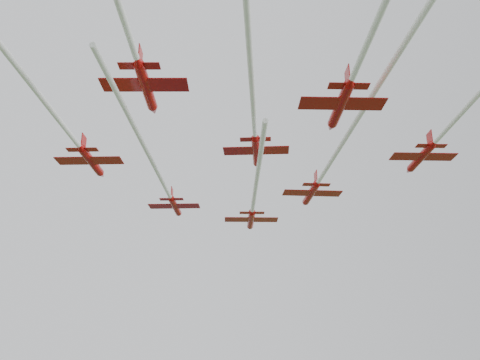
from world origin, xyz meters
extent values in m
cylinder|color=#AE0A0A|center=(3.46, 15.58, 48.38)|extent=(2.55, 9.32, 1.20)
cone|color=#AE0A0A|center=(4.29, 21.12, 48.38)|extent=(1.47, 2.11, 1.20)
cone|color=#AE0A0A|center=(2.68, 10.36, 48.38)|extent=(1.27, 1.45, 1.09)
ellipsoid|color=black|center=(3.78, 17.73, 48.81)|extent=(0.60, 1.09, 0.35)
cube|color=#AE0A0A|center=(3.33, 14.72, 48.10)|extent=(9.89, 4.21, 0.11)
cube|color=#AE0A0A|center=(2.83, 11.38, 48.38)|extent=(4.50, 1.93, 0.09)
cube|color=#AE0A0A|center=(2.87, 11.60, 49.57)|extent=(0.40, 1.95, 2.18)
cylinder|color=silver|center=(0.05, -7.26, 48.32)|extent=(5.73, 34.15, 0.65)
cylinder|color=#AE0A0A|center=(-10.84, 5.93, 47.20)|extent=(2.59, 7.84, 1.01)
cone|color=#AE0A0A|center=(-9.87, 10.55, 47.20)|extent=(1.33, 1.82, 1.01)
cone|color=#AE0A0A|center=(-11.76, 1.58, 47.20)|extent=(1.12, 1.27, 0.92)
ellipsoid|color=black|center=(-10.46, 7.72, 47.57)|extent=(0.56, 0.93, 0.29)
cube|color=#AE0A0A|center=(-10.99, 5.21, 46.97)|extent=(8.39, 4.00, 0.09)
cube|color=#AE0A0A|center=(-11.58, 2.43, 47.20)|extent=(3.82, 1.83, 0.07)
cube|color=#AE0A0A|center=(-11.54, 2.61, 48.21)|extent=(0.43, 1.63, 1.83)
cylinder|color=silver|center=(-15.95, -18.35, 47.16)|extent=(8.72, 38.99, 0.55)
cylinder|color=#AE0A0A|center=(11.50, 4.29, 50.12)|extent=(2.06, 9.34, 1.20)
cone|color=#AE0A0A|center=(12.03, 9.89, 50.12)|extent=(1.38, 2.07, 1.20)
cone|color=#AE0A0A|center=(11.01, -0.97, 50.12)|extent=(1.21, 1.40, 1.09)
ellipsoid|color=black|center=(11.71, 6.47, 50.56)|extent=(0.55, 1.07, 0.35)
cube|color=#AE0A0A|center=(11.42, 3.43, 49.85)|extent=(9.82, 3.72, 0.11)
cube|color=#AE0A0A|center=(11.11, 0.06, 50.12)|extent=(4.47, 1.71, 0.09)
cube|color=#AE0A0A|center=(11.13, 0.28, 51.32)|extent=(0.29, 1.97, 2.18)
cylinder|color=silver|center=(8.50, -27.83, 50.07)|extent=(5.56, 52.58, 0.65)
cylinder|color=#AE0A0A|center=(-23.15, -5.64, 49.51)|extent=(2.86, 8.80, 1.13)
cone|color=#AE0A0A|center=(-22.09, -0.45, 49.51)|extent=(1.48, 2.04, 1.13)
cone|color=#AE0A0A|center=(-24.15, -10.53, 49.51)|extent=(1.26, 1.42, 1.03)
ellipsoid|color=black|center=(-22.74, -3.63, 49.92)|extent=(0.62, 1.04, 0.33)
cube|color=#AE0A0A|center=(-23.32, -6.45, 49.25)|extent=(9.41, 4.44, 0.10)
cube|color=#AE0A0A|center=(-23.96, -9.58, 49.51)|extent=(4.28, 2.04, 0.08)
cube|color=#AE0A0A|center=(-23.92, -9.37, 50.64)|extent=(0.47, 1.84, 2.06)
cylinder|color=silver|center=(-28.68, -32.67, 49.46)|extent=(9.44, 43.28, 0.62)
cylinder|color=#AE0A0A|center=(-1.38, -13.54, 49.23)|extent=(2.85, 8.23, 1.06)
cone|color=#AE0A0A|center=(-0.28, -8.69, 49.23)|extent=(1.42, 1.93, 1.06)
cone|color=#AE0A0A|center=(-2.42, -18.10, 49.23)|extent=(1.20, 1.34, 0.96)
ellipsoid|color=black|center=(-0.95, -11.66, 49.62)|extent=(0.60, 0.98, 0.31)
cube|color=#AE0A0A|center=(-1.55, -14.29, 48.99)|extent=(8.83, 4.33, 0.10)
cube|color=#AE0A0A|center=(-2.21, -17.21, 49.23)|extent=(4.02, 1.98, 0.08)
cube|color=#AE0A0A|center=(-2.17, -17.02, 50.29)|extent=(0.48, 1.71, 1.93)
cylinder|color=silver|center=(-7.46, -40.27, 49.18)|extent=(10.41, 43.44, 0.58)
cylinder|color=#AE0A0A|center=(20.66, -15.75, 49.02)|extent=(2.16, 8.25, 1.06)
cone|color=#AE0A0A|center=(21.33, -10.84, 49.02)|extent=(1.28, 1.86, 1.06)
cone|color=#AE0A0A|center=(20.03, -20.37, 49.02)|extent=(1.11, 1.27, 0.96)
ellipsoid|color=black|center=(20.92, -13.84, 49.40)|extent=(0.52, 0.96, 0.31)
cube|color=#AE0A0A|center=(20.56, -16.51, 48.78)|extent=(8.73, 3.63, 0.10)
cube|color=#AE0A0A|center=(20.15, -19.47, 49.02)|extent=(3.97, 1.67, 0.08)
cube|color=#AE0A0A|center=(20.18, -19.28, 50.08)|extent=(0.33, 1.73, 1.92)
cylinder|color=#AE0A0A|center=(-15.77, -26.89, 49.85)|extent=(2.58, 8.72, 1.12)
cone|color=#AE0A0A|center=(-14.88, -21.73, 49.85)|extent=(1.42, 2.00, 1.12)
cone|color=#AE0A0A|center=(-16.61, -31.76, 49.85)|extent=(1.21, 1.38, 1.02)
ellipsoid|color=black|center=(-15.42, -24.89, 50.25)|extent=(0.59, 1.03, 0.33)
cube|color=#AE0A0A|center=(-15.91, -27.70, 49.59)|extent=(9.28, 4.14, 0.10)
cube|color=#AE0A0A|center=(-16.45, -30.81, 49.85)|extent=(4.22, 1.90, 0.08)
cube|color=#AE0A0A|center=(-16.41, -30.61, 50.97)|extent=(0.41, 1.82, 2.04)
cylinder|color=#AE0A0A|center=(3.84, -30.92, 47.32)|extent=(2.21, 8.39, 1.08)
cone|color=#AE0A0A|center=(4.53, -25.92, 47.32)|extent=(1.31, 1.89, 1.08)
cone|color=#AE0A0A|center=(3.18, -35.62, 47.32)|extent=(1.13, 1.30, 0.98)
ellipsoid|color=black|center=(4.11, -28.98, 47.71)|extent=(0.54, 0.98, 0.31)
cube|color=#AE0A0A|center=(3.73, -31.69, 47.07)|extent=(8.88, 3.71, 0.10)
cube|color=#AE0A0A|center=(3.31, -34.70, 47.32)|extent=(4.04, 1.70, 0.08)
cube|color=#AE0A0A|center=(3.34, -34.50, 48.39)|extent=(0.34, 1.76, 1.96)
camera|label=1|loc=(-14.32, -76.75, 21.46)|focal=40.00mm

